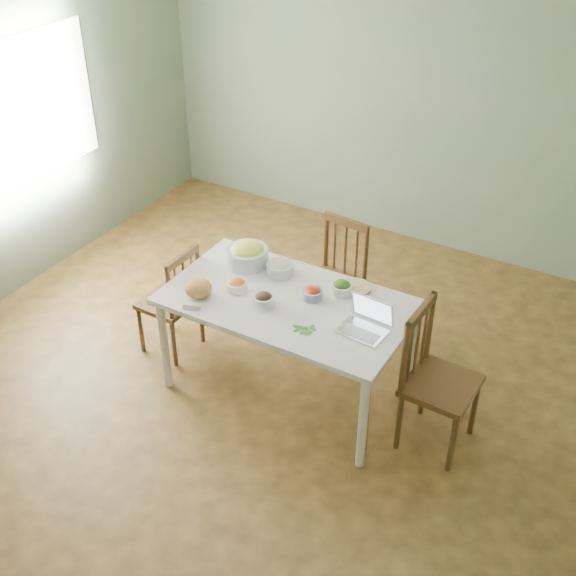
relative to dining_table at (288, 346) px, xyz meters
The scene contains 19 objects.
floor 0.46m from the dining_table, behind, with size 5.00×5.00×0.00m, color #402B12.
ceiling 2.31m from the dining_table, behind, with size 5.00×5.00×0.00m, color white.
wall_back 2.72m from the dining_table, 95.17° to the left, with size 5.00×0.00×2.70m, color gray.
window_left 2.94m from the dining_table, behind, with size 0.04×1.60×1.20m, color white.
dining_table is the anchor object (origin of this frame).
chair_far 0.77m from the dining_table, 93.54° to the left, with size 0.43×0.41×0.97m, color #36210E, non-canonical shape.
chair_left 1.04m from the dining_table, behind, with size 0.40×0.38×0.91m, color #36210E, non-canonical shape.
chair_right 1.14m from the dining_table, ahead, with size 0.46×0.44×1.04m, color #36210E, non-canonical shape.
bread_boule 0.77m from the dining_table, 154.94° to the right, with size 0.19×0.19×0.12m, color gold.
butter_stick 0.78m from the dining_table, 141.60° to the right, with size 0.12×0.04×0.03m, color silver.
bowl_squash 0.73m from the dining_table, 152.79° to the left, with size 0.31×0.31×0.18m, color #DCE160, non-canonical shape.
bowl_carrot 0.58m from the dining_table, 169.45° to the right, with size 0.15×0.15×0.08m, color orange, non-canonical shape.
bowl_onion 0.56m from the dining_table, 129.93° to the left, with size 0.20×0.20×0.11m, color beige, non-canonical shape.
bowl_mushroom 0.48m from the dining_table, 127.69° to the right, with size 0.15×0.15×0.10m, color black, non-canonical shape.
bowl_redpep 0.47m from the dining_table, 37.16° to the left, with size 0.14×0.14×0.08m, color red, non-canonical shape.
bowl_broccoli 0.59m from the dining_table, 42.52° to the left, with size 0.15×0.15×0.10m, color black, non-canonical shape.
flatbread 0.64m from the dining_table, 46.40° to the left, with size 0.22×0.22×0.02m, color #D0BA87.
basil_bunch 0.53m from the dining_table, 43.46° to the right, with size 0.18×0.18×0.02m, color #247E2D, non-canonical shape.
laptop 0.78m from the dining_table, ahead, with size 0.30×0.25×0.21m, color silver, non-canonical shape.
Camera 1 is at (2.33, -3.68, 3.75)m, focal length 46.79 mm.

